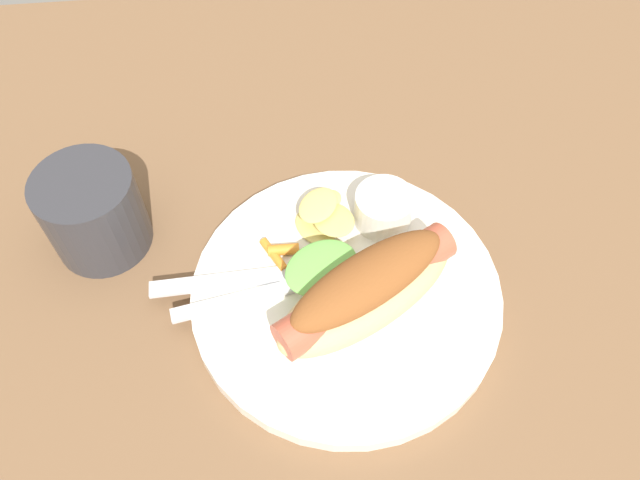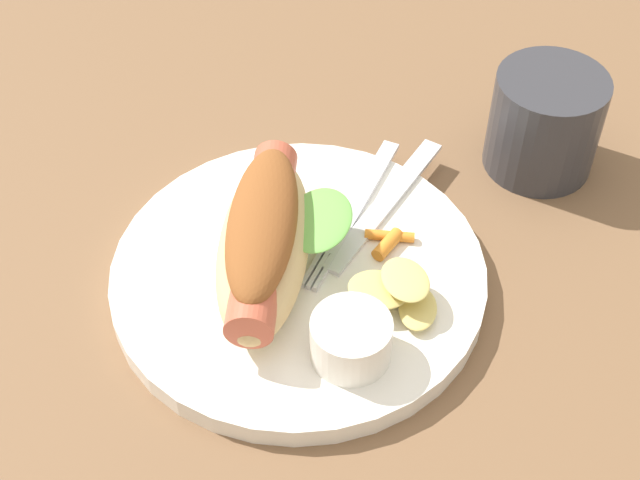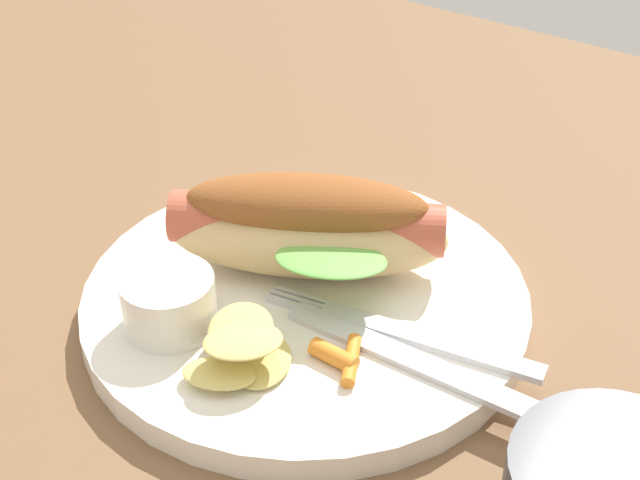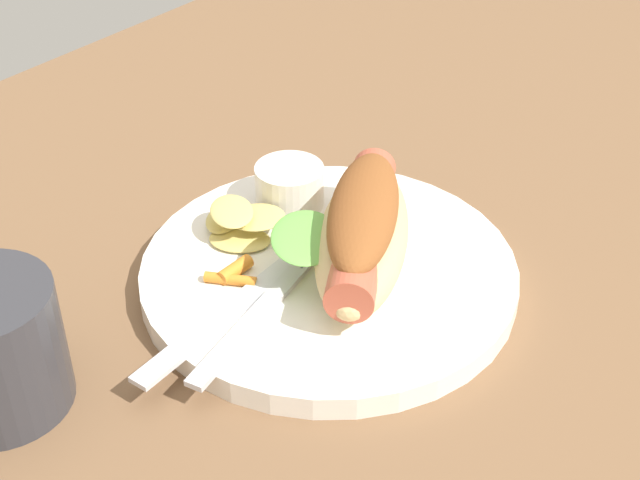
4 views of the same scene
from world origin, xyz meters
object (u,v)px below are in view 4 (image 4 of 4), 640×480
(plate, at_px, (329,273))
(fork, at_px, (260,312))
(sauce_ramekin, at_px, (290,186))
(carrot_garnish, at_px, (233,274))
(hot_dog, at_px, (366,231))
(chips_pile, at_px, (239,222))
(knife, at_px, (224,315))

(plate, bearing_deg, fork, -1.46)
(sauce_ramekin, xyz_separation_m, carrot_garnish, (0.09, 0.03, -0.01))
(hot_dog, xyz_separation_m, chips_pile, (0.02, -0.09, -0.02))
(fork, height_order, carrot_garnish, carrot_garnish)
(carrot_garnish, bearing_deg, sauce_ramekin, -162.95)
(fork, height_order, chips_pile, chips_pile)
(plate, xyz_separation_m, knife, (0.08, -0.02, 0.01))
(carrot_garnish, bearing_deg, chips_pile, -142.89)
(knife, bearing_deg, fork, -46.62)
(sauce_ramekin, bearing_deg, plate, 59.21)
(knife, bearing_deg, chips_pile, 33.85)
(plate, height_order, chips_pile, chips_pile)
(plate, distance_m, carrot_garnish, 0.07)
(hot_dog, height_order, fork, hot_dog)
(plate, xyz_separation_m, sauce_ramekin, (-0.04, -0.07, 0.02))
(fork, distance_m, carrot_garnish, 0.04)
(chips_pile, bearing_deg, plate, 100.02)
(fork, xyz_separation_m, chips_pile, (-0.05, -0.07, 0.01))
(plate, distance_m, hot_dog, 0.04)
(plate, relative_size, hot_dog, 1.49)
(carrot_garnish, bearing_deg, plate, 142.86)
(chips_pile, relative_size, carrot_garnish, 2.10)
(hot_dog, height_order, sauce_ramekin, hot_dog)
(fork, bearing_deg, sauce_ramekin, 20.93)
(knife, height_order, chips_pile, chips_pile)
(sauce_ramekin, distance_m, chips_pile, 0.05)
(chips_pile, bearing_deg, knife, 35.98)
(fork, bearing_deg, plate, -11.86)
(fork, xyz_separation_m, carrot_garnish, (-0.02, -0.04, 0.00))
(hot_dog, height_order, chips_pile, hot_dog)
(chips_pile, bearing_deg, hot_dog, 104.86)
(plate, relative_size, sauce_ramekin, 5.04)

